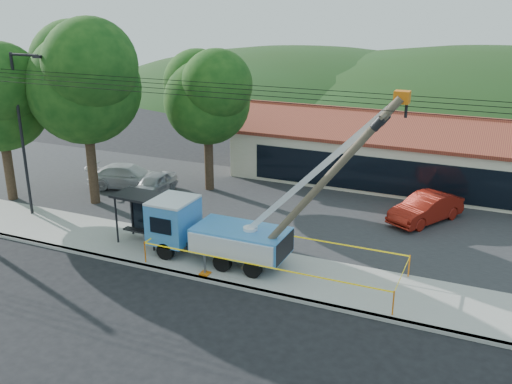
{
  "coord_description": "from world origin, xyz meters",
  "views": [
    {
      "loc": [
        9.69,
        -17.22,
        11.67
      ],
      "look_at": [
        -0.2,
        5.0,
        3.34
      ],
      "focal_mm": 40.0,
      "sensor_mm": 36.0,
      "label": 1
    }
  ],
  "objects_px": {
    "leaning_pole": "(321,184)",
    "car_white": "(130,189)",
    "car_silver": "(154,196)",
    "car_red": "(424,223)",
    "bus_shelter": "(143,206)",
    "utility_truck": "(215,230)"
  },
  "relations": [
    {
      "from": "bus_shelter",
      "to": "car_silver",
      "type": "bearing_deg",
      "value": 122.72
    },
    {
      "from": "leaning_pole",
      "to": "car_white",
      "type": "bearing_deg",
      "value": 153.34
    },
    {
      "from": "leaning_pole",
      "to": "car_white",
      "type": "xyz_separation_m",
      "value": [
        -15.12,
        7.59,
        -4.59
      ]
    },
    {
      "from": "car_silver",
      "to": "car_white",
      "type": "bearing_deg",
      "value": 163.37
    },
    {
      "from": "car_red",
      "to": "car_white",
      "type": "bearing_deg",
      "value": -144.99
    },
    {
      "from": "utility_truck",
      "to": "car_red",
      "type": "xyz_separation_m",
      "value": [
        8.15,
        8.86,
        -1.59
      ]
    },
    {
      "from": "car_silver",
      "to": "bus_shelter",
      "type": "bearing_deg",
      "value": -62.38
    },
    {
      "from": "utility_truck",
      "to": "car_white",
      "type": "relative_size",
      "value": 2.23
    },
    {
      "from": "car_white",
      "to": "car_red",
      "type": "bearing_deg",
      "value": -101.09
    },
    {
      "from": "car_silver",
      "to": "car_red",
      "type": "distance_m",
      "value": 16.12
    },
    {
      "from": "car_red",
      "to": "car_white",
      "type": "xyz_separation_m",
      "value": [
        -18.19,
        -1.67,
        0.0
      ]
    },
    {
      "from": "utility_truck",
      "to": "bus_shelter",
      "type": "relative_size",
      "value": 4.33
    },
    {
      "from": "car_silver",
      "to": "car_red",
      "type": "bearing_deg",
      "value": 5.38
    },
    {
      "from": "bus_shelter",
      "to": "car_silver",
      "type": "height_order",
      "value": "bus_shelter"
    },
    {
      "from": "leaning_pole",
      "to": "bus_shelter",
      "type": "xyz_separation_m",
      "value": [
        -9.28,
        0.83,
        -2.62
      ]
    },
    {
      "from": "utility_truck",
      "to": "car_silver",
      "type": "distance_m",
      "value": 10.37
    },
    {
      "from": "car_white",
      "to": "leaning_pole",
      "type": "bearing_deg",
      "value": -133.02
    },
    {
      "from": "leaning_pole",
      "to": "car_silver",
      "type": "relative_size",
      "value": 2.12
    },
    {
      "from": "bus_shelter",
      "to": "car_silver",
      "type": "distance_m",
      "value": 7.45
    },
    {
      "from": "utility_truck",
      "to": "bus_shelter",
      "type": "bearing_deg",
      "value": 174.26
    },
    {
      "from": "utility_truck",
      "to": "car_white",
      "type": "xyz_separation_m",
      "value": [
        -10.04,
        7.19,
        -1.59
      ]
    },
    {
      "from": "bus_shelter",
      "to": "car_red",
      "type": "bearing_deg",
      "value": 36.88
    }
  ]
}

